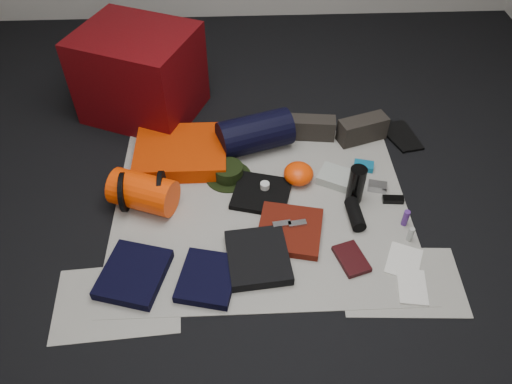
{
  "coord_description": "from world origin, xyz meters",
  "views": [
    {
      "loc": [
        -0.11,
        -1.83,
        2.03
      ],
      "look_at": [
        -0.03,
        0.03,
        0.1
      ],
      "focal_mm": 35.0,
      "sensor_mm": 36.0,
      "label": 1
    }
  ],
  "objects_px": {
    "navy_duffel": "(255,133)",
    "compact_camera": "(377,187)",
    "sleeping_pad": "(181,152)",
    "water_bottle": "(356,185)",
    "stuff_sack": "(143,192)",
    "paperback_book": "(351,259)",
    "red_cabinet": "(140,74)"
  },
  "relations": [
    {
      "from": "red_cabinet",
      "to": "compact_camera",
      "type": "xyz_separation_m",
      "value": [
        1.39,
        -0.81,
        -0.26
      ]
    },
    {
      "from": "sleeping_pad",
      "to": "navy_duffel",
      "type": "distance_m",
      "value": 0.46
    },
    {
      "from": "sleeping_pad",
      "to": "stuff_sack",
      "type": "distance_m",
      "value": 0.42
    },
    {
      "from": "navy_duffel",
      "to": "red_cabinet",
      "type": "bearing_deg",
      "value": 131.15
    },
    {
      "from": "sleeping_pad",
      "to": "navy_duffel",
      "type": "bearing_deg",
      "value": 10.01
    },
    {
      "from": "paperback_book",
      "to": "sleeping_pad",
      "type": "bearing_deg",
      "value": 120.45
    },
    {
      "from": "red_cabinet",
      "to": "sleeping_pad",
      "type": "xyz_separation_m",
      "value": [
        0.27,
        -0.5,
        -0.23
      ]
    },
    {
      "from": "navy_duffel",
      "to": "compact_camera",
      "type": "bearing_deg",
      "value": -48.19
    },
    {
      "from": "red_cabinet",
      "to": "navy_duffel",
      "type": "bearing_deg",
      "value": -7.24
    },
    {
      "from": "water_bottle",
      "to": "stuff_sack",
      "type": "bearing_deg",
      "value": 179.74
    },
    {
      "from": "red_cabinet",
      "to": "stuff_sack",
      "type": "distance_m",
      "value": 0.9
    },
    {
      "from": "stuff_sack",
      "to": "navy_duffel",
      "type": "height_order",
      "value": "navy_duffel"
    },
    {
      "from": "stuff_sack",
      "to": "navy_duffel",
      "type": "distance_m",
      "value": 0.77
    },
    {
      "from": "red_cabinet",
      "to": "navy_duffel",
      "type": "relative_size",
      "value": 1.55
    },
    {
      "from": "sleeping_pad",
      "to": "water_bottle",
      "type": "height_order",
      "value": "water_bottle"
    },
    {
      "from": "sleeping_pad",
      "to": "water_bottle",
      "type": "distance_m",
      "value": 1.05
    },
    {
      "from": "sleeping_pad",
      "to": "navy_duffel",
      "type": "relative_size",
      "value": 1.23
    },
    {
      "from": "red_cabinet",
      "to": "navy_duffel",
      "type": "height_order",
      "value": "red_cabinet"
    },
    {
      "from": "stuff_sack",
      "to": "paperback_book",
      "type": "distance_m",
      "value": 1.15
    },
    {
      "from": "stuff_sack",
      "to": "navy_duffel",
      "type": "bearing_deg",
      "value": 36.24
    },
    {
      "from": "navy_duffel",
      "to": "compact_camera",
      "type": "height_order",
      "value": "navy_duffel"
    },
    {
      "from": "paperback_book",
      "to": "compact_camera",
      "type": "bearing_deg",
      "value": 47.01
    },
    {
      "from": "red_cabinet",
      "to": "stuff_sack",
      "type": "xyz_separation_m",
      "value": [
        0.09,
        -0.88,
        -0.18
      ]
    },
    {
      "from": "sleeping_pad",
      "to": "stuff_sack",
      "type": "relative_size",
      "value": 1.56
    },
    {
      "from": "navy_duffel",
      "to": "water_bottle",
      "type": "height_order",
      "value": "navy_duffel"
    },
    {
      "from": "sleeping_pad",
      "to": "paperback_book",
      "type": "relative_size",
      "value": 2.77
    },
    {
      "from": "navy_duffel",
      "to": "sleeping_pad",
      "type": "bearing_deg",
      "value": 171.81
    },
    {
      "from": "red_cabinet",
      "to": "sleeping_pad",
      "type": "height_order",
      "value": "red_cabinet"
    },
    {
      "from": "red_cabinet",
      "to": "sleeping_pad",
      "type": "distance_m",
      "value": 0.61
    },
    {
      "from": "red_cabinet",
      "to": "paperback_book",
      "type": "bearing_deg",
      "value": -25.0
    },
    {
      "from": "navy_duffel",
      "to": "paperback_book",
      "type": "height_order",
      "value": "navy_duffel"
    },
    {
      "from": "sleeping_pad",
      "to": "stuff_sack",
      "type": "xyz_separation_m",
      "value": [
        -0.17,
        -0.38,
        0.05
      ]
    }
  ]
}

